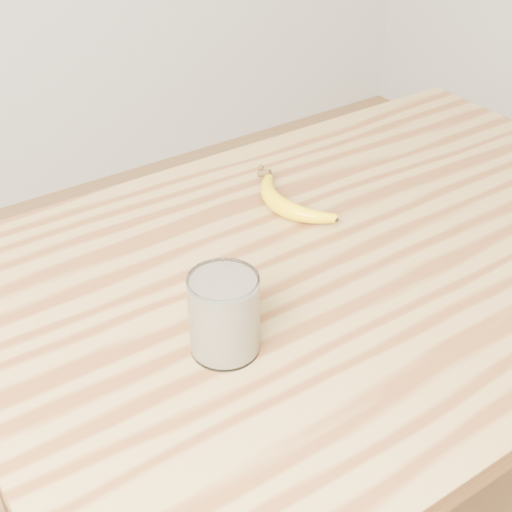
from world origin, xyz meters
TOP-DOWN VIEW (x-y plane):
  - table at (0.00, 0.00)m, footprint 1.20×0.80m
  - smoothie_glass at (-0.29, -0.08)m, footprint 0.09×0.09m
  - banana at (-0.03, 0.15)m, footprint 0.11×0.26m

SIDE VIEW (x-z plane):
  - table at x=0.00m, z-range 0.32..1.22m
  - banana at x=-0.03m, z-range 0.90..0.93m
  - smoothie_glass at x=-0.29m, z-range 0.90..1.01m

